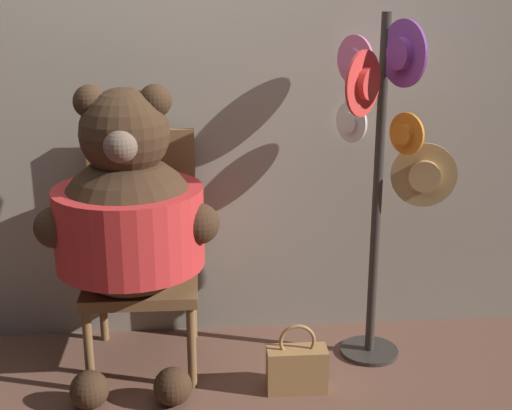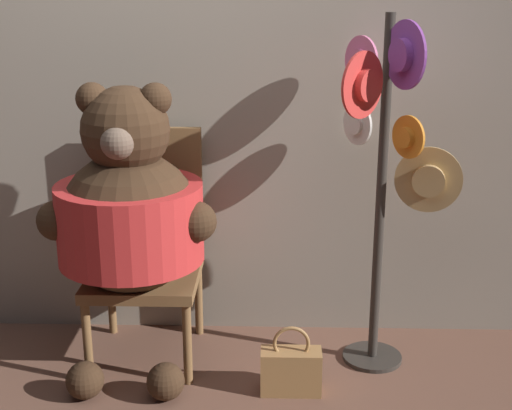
{
  "view_description": "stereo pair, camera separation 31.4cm",
  "coord_description": "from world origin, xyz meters",
  "px_view_note": "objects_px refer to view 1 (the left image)",
  "views": [
    {
      "loc": [
        0.04,
        -2.62,
        1.72
      ],
      "look_at": [
        0.27,
        0.38,
        0.78
      ],
      "focal_mm": 50.0,
      "sensor_mm": 36.0,
      "label": 1
    },
    {
      "loc": [
        0.36,
        -2.62,
        1.72
      ],
      "look_at": [
        0.27,
        0.38,
        0.78
      ],
      "focal_mm": 50.0,
      "sensor_mm": 36.0,
      "label": 2
    }
  ],
  "objects_px": {
    "chair": "(143,248)",
    "teddy_bear": "(129,217)",
    "handbag_on_ground": "(297,368)",
    "hat_display_rack": "(385,154)"
  },
  "relations": [
    {
      "from": "chair",
      "to": "teddy_bear",
      "type": "bearing_deg",
      "value": -100.06
    },
    {
      "from": "chair",
      "to": "handbag_on_ground",
      "type": "xyz_separation_m",
      "value": [
        0.68,
        -0.4,
        -0.43
      ]
    },
    {
      "from": "chair",
      "to": "teddy_bear",
      "type": "xyz_separation_m",
      "value": [
        -0.03,
        -0.19,
        0.22
      ]
    },
    {
      "from": "chair",
      "to": "hat_display_rack",
      "type": "xyz_separation_m",
      "value": [
        1.09,
        -0.14,
        0.46
      ]
    },
    {
      "from": "teddy_bear",
      "to": "handbag_on_ground",
      "type": "distance_m",
      "value": 0.98
    },
    {
      "from": "hat_display_rack",
      "to": "handbag_on_ground",
      "type": "xyz_separation_m",
      "value": [
        -0.41,
        -0.27,
        -0.89
      ]
    },
    {
      "from": "chair",
      "to": "hat_display_rack",
      "type": "relative_size",
      "value": 0.67
    },
    {
      "from": "chair",
      "to": "hat_display_rack",
      "type": "bearing_deg",
      "value": -7.08
    },
    {
      "from": "chair",
      "to": "handbag_on_ground",
      "type": "relative_size",
      "value": 3.37
    },
    {
      "from": "teddy_bear",
      "to": "hat_display_rack",
      "type": "bearing_deg",
      "value": 2.93
    }
  ]
}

